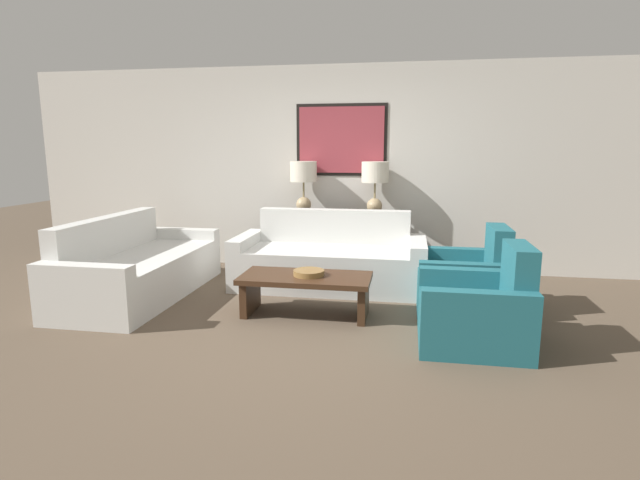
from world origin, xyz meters
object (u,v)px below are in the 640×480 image
(table_lamp_left, at_px, (304,179))
(table_lamp_right, at_px, (375,180))
(console_table, at_px, (338,243))
(couch_by_back_wall, at_px, (330,262))
(armchair_near_back_wall, at_px, (465,282))
(coffee_table, at_px, (306,286))
(couch_by_side, at_px, (138,270))
(decorative_bowl, at_px, (309,273))
(armchair_near_camera, at_px, (478,312))

(table_lamp_left, distance_m, table_lamp_right, 0.92)
(console_table, relative_size, couch_by_back_wall, 0.64)
(couch_by_back_wall, distance_m, armchair_near_back_wall, 1.58)
(couch_by_back_wall, xyz_separation_m, coffee_table, (-0.07, -1.06, 0.00))
(couch_by_side, bearing_deg, armchair_near_back_wall, 2.41)
(decorative_bowl, height_order, armchair_near_back_wall, armchair_near_back_wall)
(couch_by_side, height_order, armchair_near_camera, couch_by_side)
(armchair_near_camera, bearing_deg, armchair_near_back_wall, 90.00)
(coffee_table, height_order, armchair_near_back_wall, armchair_near_back_wall)
(console_table, height_order, armchair_near_camera, armchair_near_camera)
(table_lamp_left, distance_m, decorative_bowl, 1.98)
(coffee_table, bearing_deg, couch_by_back_wall, 86.16)
(coffee_table, xyz_separation_m, decorative_bowl, (0.03, 0.01, 0.13))
(table_lamp_left, bearing_deg, console_table, -0.00)
(decorative_bowl, bearing_deg, couch_by_back_wall, 87.75)
(couch_by_side, distance_m, armchair_near_camera, 3.57)
(table_lamp_left, xyz_separation_m, armchair_near_back_wall, (1.93, -1.30, -0.93))
(table_lamp_left, distance_m, armchair_near_back_wall, 2.50)
(table_lamp_left, relative_size, couch_by_side, 0.31)
(table_lamp_left, xyz_separation_m, couch_by_back_wall, (0.46, -0.71, -0.91))
(armchair_near_camera, bearing_deg, couch_by_side, 167.15)
(couch_by_back_wall, xyz_separation_m, decorative_bowl, (-0.04, -1.06, 0.13))
(armchair_near_camera, bearing_deg, table_lamp_right, 114.24)
(couch_by_back_wall, bearing_deg, couch_by_side, -159.74)
(couch_by_side, xyz_separation_m, armchair_near_back_wall, (3.48, 0.15, -0.01))
(couch_by_back_wall, bearing_deg, table_lamp_right, 56.98)
(coffee_table, distance_m, armchair_near_camera, 1.61)
(decorative_bowl, distance_m, armchair_near_camera, 1.59)
(table_lamp_right, distance_m, armchair_near_back_wall, 1.89)
(decorative_bowl, bearing_deg, table_lamp_left, 103.30)
(table_lamp_left, bearing_deg, armchair_near_camera, -49.30)
(coffee_table, height_order, armchair_near_camera, armchair_near_camera)
(table_lamp_left, height_order, couch_by_side, table_lamp_left)
(console_table, distance_m, armchair_near_back_wall, 1.96)
(couch_by_back_wall, bearing_deg, decorative_bowl, -92.25)
(couch_by_back_wall, relative_size, couch_by_side, 1.00)
(table_lamp_left, bearing_deg, couch_by_side, -136.95)
(console_table, bearing_deg, armchair_near_camera, -56.77)
(table_lamp_left, bearing_deg, coffee_table, -77.66)
(console_table, height_order, table_lamp_left, table_lamp_left)
(table_lamp_left, relative_size, decorative_bowl, 2.28)
(couch_by_back_wall, distance_m, decorative_bowl, 1.07)
(couch_by_side, bearing_deg, table_lamp_left, 43.05)
(coffee_table, distance_m, decorative_bowl, 0.13)
(table_lamp_left, distance_m, couch_by_side, 2.31)
(table_lamp_right, relative_size, decorative_bowl, 2.28)
(couch_by_back_wall, bearing_deg, armchair_near_camera, -46.27)
(armchair_near_back_wall, distance_m, armchair_near_camera, 0.94)
(console_table, distance_m, couch_by_side, 2.48)
(table_lamp_left, xyz_separation_m, armchair_near_camera, (1.93, -2.24, -0.93))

